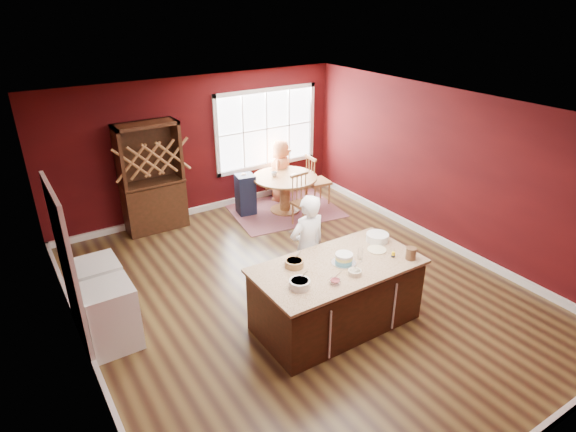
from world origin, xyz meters
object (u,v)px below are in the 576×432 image
at_px(dryer, 99,292).
at_px(kitchen_island, 336,296).
at_px(seated_woman, 281,171).
at_px(toddler, 243,176).
at_px(chair_east, 318,179).
at_px(chair_south, 305,201).
at_px(baker, 307,248).
at_px(hutch, 152,178).
at_px(dining_table, 285,186).
at_px(chair_north, 277,173).
at_px(washer, 111,317).
at_px(layer_cake, 344,258).
at_px(high_chair, 246,194).

bearing_deg(dryer, kitchen_island, -34.63).
height_order(seated_woman, toddler, seated_woman).
height_order(chair_east, chair_south, chair_east).
distance_m(baker, toddler, 3.13).
bearing_deg(baker, hutch, -74.19).
height_order(chair_south, toddler, chair_south).
height_order(dining_table, baker, baker).
bearing_deg(dining_table, chair_north, 69.54).
distance_m(dining_table, hutch, 2.59).
bearing_deg(washer, chair_south, 20.88).
bearing_deg(toddler, dining_table, -25.02).
xyz_separation_m(dining_table, chair_north, (0.28, 0.76, 0.01)).
distance_m(layer_cake, hutch, 4.27).
xyz_separation_m(layer_cake, seated_woman, (1.55, 4.01, -0.33)).
xyz_separation_m(chair_east, dryer, (-4.82, -1.61, -0.10)).
distance_m(chair_south, dryer, 4.08).
bearing_deg(hutch, kitchen_island, -75.58).
distance_m(dining_table, high_chair, 0.80).
bearing_deg(baker, dryer, -24.15).
xyz_separation_m(chair_east, seated_woman, (-0.55, 0.58, 0.12)).
relative_size(chair_east, chair_north, 0.99).
bearing_deg(dining_table, layer_cake, -110.65).
xyz_separation_m(toddler, washer, (-3.28, -2.64, -0.38)).
bearing_deg(dining_table, dryer, -157.66).
distance_m(chair_east, chair_north, 0.95).
xyz_separation_m(hutch, dryer, (-1.57, -2.30, -0.58)).
relative_size(baker, washer, 1.86).
relative_size(toddler, hutch, 0.13).
xyz_separation_m(chair_south, seated_woman, (0.29, 1.31, 0.15)).
relative_size(toddler, dryer, 0.30).
bearing_deg(washer, kitchen_island, -24.07).
xyz_separation_m(chair_east, hutch, (-3.26, 0.69, 0.48)).
height_order(layer_cake, chair_north, chair_north).
xyz_separation_m(toddler, hutch, (-1.71, 0.30, 0.21)).
distance_m(kitchen_island, seated_woman, 4.34).
relative_size(layer_cake, toddler, 1.24).
bearing_deg(layer_cake, washer, 156.60).
distance_m(chair_north, high_chair, 1.10).
relative_size(baker, dryer, 1.83).
bearing_deg(kitchen_island, hutch, 104.42).
height_order(chair_south, seated_woman, seated_woman).
bearing_deg(baker, dining_table, -118.76).
relative_size(seated_woman, hutch, 0.65).
xyz_separation_m(hutch, washer, (-1.57, -2.94, -0.58)).
relative_size(chair_east, seated_woman, 0.81).
height_order(high_chair, washer, washer).
height_order(baker, high_chair, baker).
bearing_deg(dryer, chair_east, 18.51).
height_order(baker, seated_woman, baker).
bearing_deg(washer, toddler, 38.91).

